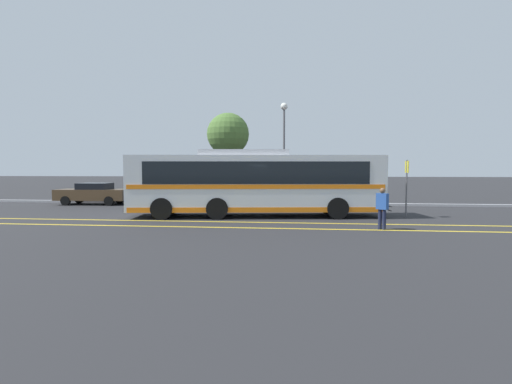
% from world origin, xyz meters
% --- Properties ---
extents(ground_plane, '(220.00, 220.00, 0.00)m').
position_xyz_m(ground_plane, '(0.00, 0.00, 0.00)').
color(ground_plane, '#262628').
extents(lane_strip_0, '(32.04, 0.20, 0.01)m').
position_xyz_m(lane_strip_0, '(0.63, -2.13, 0.00)').
color(lane_strip_0, gold).
rests_on(lane_strip_0, ground_plane).
extents(lane_strip_1, '(32.04, 0.20, 0.01)m').
position_xyz_m(lane_strip_1, '(0.63, -3.80, 0.00)').
color(lane_strip_1, gold).
rests_on(lane_strip_1, ground_plane).
extents(curb_strip, '(40.04, 0.36, 0.15)m').
position_xyz_m(curb_strip, '(0.63, 6.68, 0.07)').
color(curb_strip, '#99999E').
rests_on(curb_strip, ground_plane).
extents(transit_bus, '(12.54, 4.14, 3.22)m').
position_xyz_m(transit_bus, '(0.62, 0.07, 1.68)').
color(transit_bus, silver).
rests_on(transit_bus, ground_plane).
extents(parked_car_0, '(4.65, 2.07, 1.41)m').
position_xyz_m(parked_car_0, '(-10.68, 5.44, 0.73)').
color(parked_car_0, '#4C3823').
rests_on(parked_car_0, ground_plane).
extents(parked_car_1, '(4.91, 2.14, 1.26)m').
position_xyz_m(parked_car_1, '(-4.80, 5.55, 0.65)').
color(parked_car_1, navy).
rests_on(parked_car_1, ground_plane).
extents(parked_car_2, '(4.57, 2.07, 1.43)m').
position_xyz_m(parked_car_2, '(1.82, 5.33, 0.72)').
color(parked_car_2, maroon).
rests_on(parked_car_2, ground_plane).
extents(pedestrian_0, '(0.47, 0.43, 1.59)m').
position_xyz_m(pedestrian_0, '(5.89, -3.64, 0.90)').
color(pedestrian_0, '#191E38').
rests_on(pedestrian_0, ground_plane).
extents(bus_stop_sign, '(0.08, 0.40, 2.74)m').
position_xyz_m(bus_stop_sign, '(7.79, 0.45, 1.72)').
color(bus_stop_sign, '#59595E').
rests_on(bus_stop_sign, ground_plane).
extents(street_lamp, '(0.48, 0.48, 6.76)m').
position_xyz_m(street_lamp, '(1.63, 7.89, 4.74)').
color(street_lamp, '#59595E').
rests_on(street_lamp, ground_plane).
extents(tree_0, '(3.03, 3.03, 6.34)m').
position_xyz_m(tree_0, '(-2.44, 9.19, 4.80)').
color(tree_0, '#513823').
rests_on(tree_0, ground_plane).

